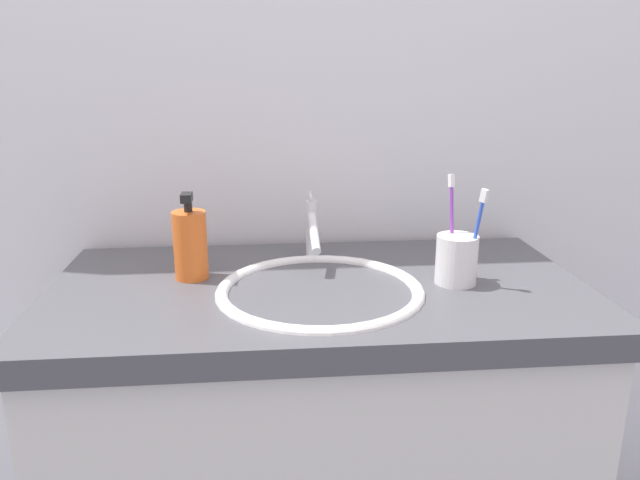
{
  "coord_description": "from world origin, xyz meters",
  "views": [
    {
      "loc": [
        -0.1,
        -1.08,
        1.31
      ],
      "look_at": [
        0.0,
        -0.01,
        1.0
      ],
      "focal_mm": 33.9,
      "sensor_mm": 36.0,
      "label": 1
    }
  ],
  "objects_px": {
    "toothbrush_purple": "(452,220)",
    "soap_dispenser": "(190,244)",
    "toothbrush_cup": "(456,260)",
    "faucet": "(314,230)",
    "toothbrush_blue": "(477,230)"
  },
  "relations": [
    {
      "from": "toothbrush_purple",
      "to": "faucet",
      "type": "bearing_deg",
      "value": 152.26
    },
    {
      "from": "faucet",
      "to": "toothbrush_blue",
      "type": "height_order",
      "value": "toothbrush_blue"
    },
    {
      "from": "toothbrush_blue",
      "to": "soap_dispenser",
      "type": "distance_m",
      "value": 0.54
    },
    {
      "from": "toothbrush_purple",
      "to": "soap_dispenser",
      "type": "relative_size",
      "value": 1.16
    },
    {
      "from": "faucet",
      "to": "toothbrush_blue",
      "type": "relative_size",
      "value": 0.92
    },
    {
      "from": "toothbrush_cup",
      "to": "toothbrush_purple",
      "type": "distance_m",
      "value": 0.08
    },
    {
      "from": "toothbrush_blue",
      "to": "soap_dispenser",
      "type": "bearing_deg",
      "value": 169.73
    },
    {
      "from": "toothbrush_cup",
      "to": "soap_dispenser",
      "type": "height_order",
      "value": "soap_dispenser"
    },
    {
      "from": "toothbrush_cup",
      "to": "soap_dispenser",
      "type": "xyz_separation_m",
      "value": [
        -0.5,
        0.08,
        0.02
      ]
    },
    {
      "from": "toothbrush_cup",
      "to": "toothbrush_blue",
      "type": "distance_m",
      "value": 0.07
    },
    {
      "from": "faucet",
      "to": "toothbrush_blue",
      "type": "bearing_deg",
      "value": -31.87
    },
    {
      "from": "faucet",
      "to": "toothbrush_cup",
      "type": "bearing_deg",
      "value": -31.14
    },
    {
      "from": "toothbrush_blue",
      "to": "soap_dispenser",
      "type": "relative_size",
      "value": 1.07
    },
    {
      "from": "faucet",
      "to": "soap_dispenser",
      "type": "height_order",
      "value": "soap_dispenser"
    },
    {
      "from": "toothbrush_purple",
      "to": "soap_dispenser",
      "type": "xyz_separation_m",
      "value": [
        -0.5,
        0.05,
        -0.05
      ]
    }
  ]
}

